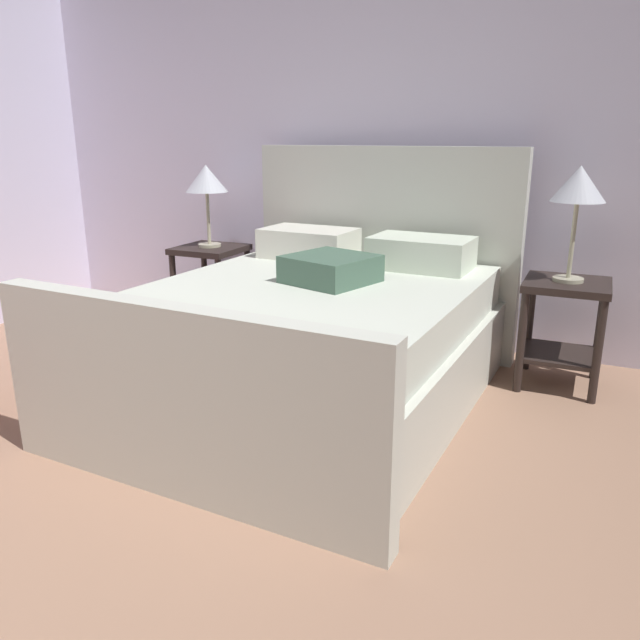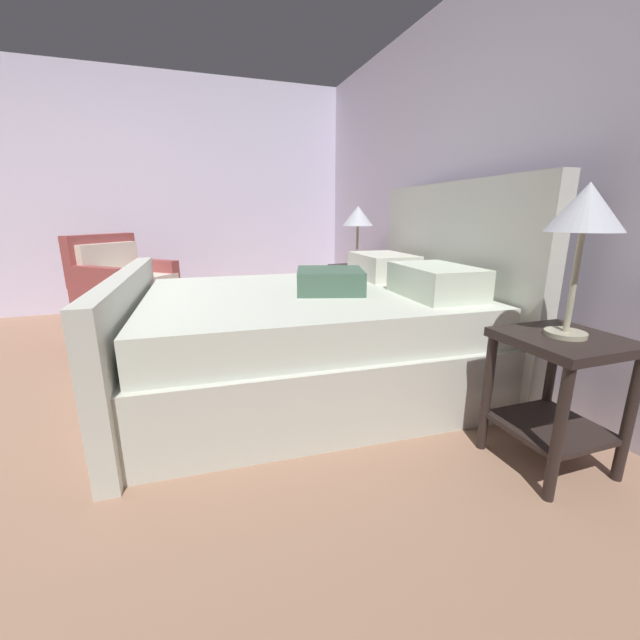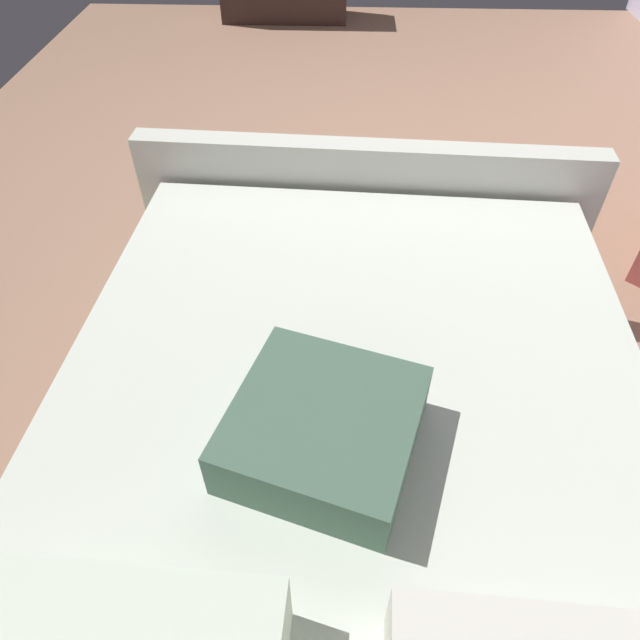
# 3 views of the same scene
# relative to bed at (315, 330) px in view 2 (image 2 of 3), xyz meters

# --- Properties ---
(wall_back) EXTENTS (5.41, 0.12, 2.58)m
(wall_back) POSITION_rel_bed_xyz_m (-0.05, 1.23, 0.93)
(wall_back) COLOR silver
(wall_back) RESTS_ON ground
(wall_side_left) EXTENTS (0.12, 6.62, 2.58)m
(wall_side_left) POSITION_rel_bed_xyz_m (-2.76, -2.08, 0.93)
(wall_side_left) COLOR silver
(wall_side_left) RESTS_ON ground
(bed) EXTENTS (1.85, 2.24, 1.29)m
(bed) POSITION_rel_bed_xyz_m (0.00, 0.00, 0.00)
(bed) COLOR silver
(bed) RESTS_ON ground
(nightstand_right) EXTENTS (0.44, 0.44, 0.60)m
(nightstand_right) POSITION_rel_bed_xyz_m (1.19, 0.71, 0.05)
(nightstand_right) COLOR black
(nightstand_right) RESTS_ON ground
(table_lamp_right) EXTENTS (0.28, 0.28, 0.61)m
(table_lamp_right) POSITION_rel_bed_xyz_m (1.19, 0.71, 0.74)
(table_lamp_right) COLOR #B7B293
(table_lamp_right) RESTS_ON nightstand_right
(nightstand_left) EXTENTS (0.44, 0.44, 0.60)m
(nightstand_left) POSITION_rel_bed_xyz_m (-1.19, 0.82, 0.05)
(nightstand_left) COLOR black
(nightstand_left) RESTS_ON ground
(table_lamp_left) EXTENTS (0.29, 0.29, 0.56)m
(table_lamp_left) POSITION_rel_bed_xyz_m (-1.19, 0.82, 0.70)
(table_lamp_left) COLOR #B7B293
(table_lamp_left) RESTS_ON nightstand_left
(armchair) EXTENTS (1.02, 1.02, 0.90)m
(armchair) POSITION_rel_bed_xyz_m (-1.86, -1.34, -0.01)
(armchair) COLOR #984442
(armchair) RESTS_ON ground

